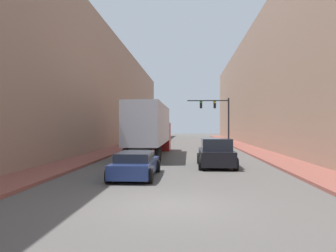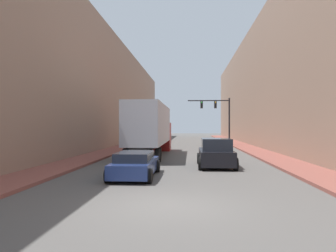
% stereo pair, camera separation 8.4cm
% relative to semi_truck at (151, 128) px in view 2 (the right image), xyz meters
% --- Properties ---
extents(ground_plane, '(200.00, 200.00, 0.00)m').
position_rel_semi_truck_xyz_m(ground_plane, '(2.51, -16.69, -2.32)').
color(ground_plane, '#565451').
extents(sidewalk_right, '(2.43, 80.00, 0.15)m').
position_rel_semi_truck_xyz_m(sidewalk_right, '(9.35, 13.31, -2.25)').
color(sidewalk_right, brown).
rests_on(sidewalk_right, ground).
extents(sidewalk_left, '(2.43, 80.00, 0.15)m').
position_rel_semi_truck_xyz_m(sidewalk_left, '(-4.34, 13.31, -2.25)').
color(sidewalk_left, brown).
rests_on(sidewalk_left, ground).
extents(building_right, '(6.00, 80.00, 14.56)m').
position_rel_semi_truck_xyz_m(building_right, '(13.57, 13.31, 4.96)').
color(building_right, '#997A66').
rests_on(building_right, ground).
extents(building_left, '(6.00, 80.00, 13.28)m').
position_rel_semi_truck_xyz_m(building_left, '(-8.55, 13.31, 4.32)').
color(building_left, '#997A66').
rests_on(building_left, ground).
extents(semi_truck, '(2.41, 13.86, 4.09)m').
position_rel_semi_truck_xyz_m(semi_truck, '(0.00, 0.00, 0.00)').
color(semi_truck, '#B2B7C1').
rests_on(semi_truck, ground).
extents(sedan_car, '(2.02, 4.71, 1.21)m').
position_rel_semi_truck_xyz_m(sedan_car, '(0.55, -11.16, -1.72)').
color(sedan_car, navy).
rests_on(sedan_car, ground).
extents(suv_car, '(2.17, 4.42, 1.71)m').
position_rel_semi_truck_xyz_m(suv_car, '(4.71, -6.96, -1.52)').
color(suv_car, black).
rests_on(suv_car, ground).
extents(traffic_signal_gantry, '(5.21, 0.35, 5.90)m').
position_rel_semi_truck_xyz_m(traffic_signal_gantry, '(6.77, 14.18, 1.74)').
color(traffic_signal_gantry, black).
rests_on(traffic_signal_gantry, ground).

